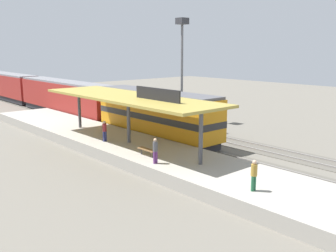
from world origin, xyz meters
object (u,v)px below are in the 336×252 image
Objects in this scene: locomotive at (156,115)px; freight_car at (161,108)px; person_walking at (254,174)px; person_waiting at (105,130)px; passenger_carriage_rear at (6,86)px; passenger_carriage_front at (65,97)px; light_mast at (182,48)px; platform_bench at (147,150)px; person_boarding at (155,149)px.

locomotive is 1.20× the size of freight_car.
person_walking is (-10.61, -19.95, -0.12)m from freight_car.
passenger_carriage_rear is at bearing 81.49° from person_waiting.
locomotive is 8.44× the size of person_waiting.
person_waiting is at bearing 89.44° from person_walking.
passenger_carriage_front is 16.52m from light_mast.
platform_bench is at bearing -103.96° from passenger_carriage_front.
locomotive is 0.72× the size of passenger_carriage_rear.
person_boarding is at bearing -96.55° from person_waiting.
platform_bench is 8.65m from locomotive.
platform_bench is 9.18m from person_walking.
passenger_carriage_front is 1.71× the size of light_mast.
person_walking is at bearing -124.52° from light_mast.
passenger_carriage_front is at bearing 76.04° from platform_bench.
platform_bench is 0.99× the size of person_walking.
passenger_carriage_front is (6.00, 24.14, 0.97)m from platform_bench.
platform_bench is 0.99× the size of person_waiting.
light_mast reaches higher than freight_car.
passenger_carriage_rear reaches higher than platform_bench.
light_mast is at bearing -77.09° from passenger_carriage_rear.
person_waiting is at bearing 88.68° from platform_bench.
person_walking is at bearing -96.34° from passenger_carriage_rear.
platform_bench is 2.02m from person_boarding.
light_mast is 6.84× the size of person_boarding.
person_waiting is at bearing -107.67° from passenger_carriage_front.
person_waiting is at bearing -98.51° from passenger_carriage_rear.
light_mast reaches higher than person_walking.
locomotive is 5.91m from person_waiting.
light_mast reaches higher than locomotive.
light_mast is at bearing 2.31° from freight_car.
freight_car is at bearing -82.33° from passenger_carriage_rear.
passenger_carriage_rear reaches higher than person_walking.
passenger_carriage_rear is 11.70× the size of person_walking.
locomotive is at bearing -148.55° from light_mast.
freight_car is at bearing -71.00° from passenger_carriage_front.
person_boarding is (-14.53, -12.73, -6.54)m from light_mast.
locomotive is 8.44× the size of person_boarding.
passenger_carriage_front is 14.13m from freight_car.
person_boarding is (-0.73, -1.82, 0.51)m from platform_bench.
locomotive reaches higher than passenger_carriage_front.
person_boarding is (-6.73, -25.96, -0.46)m from passenger_carriage_front.
person_walking is at bearing -118.01° from freight_car.
person_walking reaches higher than platform_bench.
person_boarding is (-0.87, -7.54, 0.00)m from person_waiting.
freight_car is (4.60, 4.64, -0.44)m from locomotive.
freight_car reaches higher than platform_bench.
platform_bench is at bearing -134.50° from freight_car.
freight_car is 16.95m from person_boarding.
person_boarding is at bearing 95.60° from person_walking.
light_mast is (3.20, 0.13, 6.43)m from freight_car.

